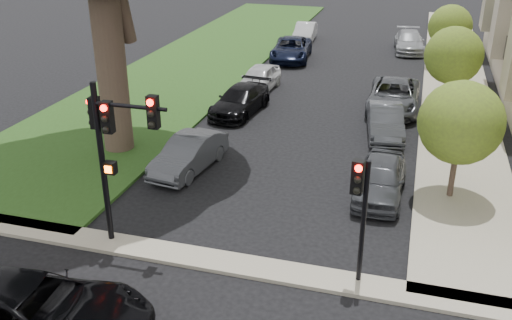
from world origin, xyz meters
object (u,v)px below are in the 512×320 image
(small_tree_b, at_px, (454,56))
(car_parked_7, at_px, (259,78))
(car_cross_near, at_px, (30,313))
(small_tree_a, at_px, (461,123))
(car_parked_9, at_px, (305,32))
(car_parked_1, at_px, (385,121))
(car_parked_4, at_px, (409,42))
(car_parked_5, at_px, (189,154))
(traffic_signal_secondary, at_px, (360,200))
(small_tree_c, at_px, (450,27))
(traffic_signal_main, at_px, (112,137))
(car_parked_6, at_px, (240,100))
(car_parked_0, at_px, (381,179))
(car_parked_8, at_px, (291,49))
(car_parked_2, at_px, (394,96))

(small_tree_b, height_order, car_parked_7, small_tree_b)
(small_tree_b, xyz_separation_m, car_cross_near, (-9.56, -19.94, -1.98))
(small_tree_a, bearing_deg, small_tree_b, 90.00)
(small_tree_b, height_order, car_parked_9, small_tree_b)
(car_parked_1, height_order, car_parked_7, car_parked_7)
(car_parked_4, xyz_separation_m, car_parked_5, (-7.26, -22.37, -0.01))
(traffic_signal_secondary, bearing_deg, car_parked_4, 89.57)
(small_tree_a, distance_m, car_parked_1, 6.37)
(small_tree_b, xyz_separation_m, small_tree_c, (0.00, 8.22, -0.16))
(car_cross_near, bearing_deg, car_parked_4, -17.41)
(small_tree_c, distance_m, car_parked_9, 11.47)
(traffic_signal_main, relative_size, car_parked_6, 1.11)
(car_parked_4, bearing_deg, car_parked_0, -95.62)
(small_tree_b, distance_m, traffic_signal_main, 18.24)
(small_tree_a, distance_m, small_tree_b, 9.68)
(car_parked_1, height_order, car_parked_5, car_parked_1)
(small_tree_a, xyz_separation_m, car_parked_5, (-9.66, -0.41, -2.15))
(traffic_signal_main, xyz_separation_m, car_parked_9, (-0.41, 28.95, -2.82))
(small_tree_b, distance_m, car_parked_9, 16.91)
(car_parked_7, relative_size, car_parked_8, 0.79)
(small_tree_b, bearing_deg, small_tree_a, -90.00)
(small_tree_b, distance_m, small_tree_c, 8.22)
(car_parked_1, relative_size, car_parked_5, 1.01)
(small_tree_a, relative_size, car_parked_4, 0.90)
(small_tree_c, bearing_deg, traffic_signal_secondary, -96.25)
(small_tree_c, xyz_separation_m, car_parked_8, (-9.75, -0.50, -1.90))
(traffic_signal_main, bearing_deg, car_cross_near, -89.40)
(small_tree_a, height_order, car_parked_6, small_tree_a)
(car_parked_5, distance_m, car_parked_7, 10.63)
(car_parked_4, bearing_deg, car_parked_2, -96.47)
(small_tree_a, relative_size, car_parked_0, 1.04)
(small_tree_b, xyz_separation_m, traffic_signal_main, (-9.60, -15.49, 0.70))
(car_parked_4, height_order, car_parked_5, car_parked_4)
(small_tree_b, relative_size, car_parked_0, 1.03)
(car_parked_5, relative_size, car_parked_9, 1.02)
(traffic_signal_main, bearing_deg, small_tree_a, 31.16)
(small_tree_a, xyz_separation_m, car_parked_7, (-9.91, 10.22, -2.13))
(small_tree_b, xyz_separation_m, car_parked_8, (-9.75, 7.72, -2.07))
(car_parked_1, xyz_separation_m, car_parked_4, (0.30, 16.60, 0.00))
(car_parked_8, bearing_deg, car_parked_7, -97.16)
(car_parked_9, bearing_deg, car_parked_7, -93.65)
(small_tree_c, height_order, car_parked_4, small_tree_c)
(car_parked_0, distance_m, car_parked_8, 19.41)
(car_parked_5, bearing_deg, small_tree_a, 10.13)
(small_tree_b, distance_m, car_parked_1, 5.51)
(small_tree_b, relative_size, car_parked_8, 0.82)
(car_parked_0, xyz_separation_m, car_parked_4, (-0.01, 22.51, -0.01))
(traffic_signal_main, relative_size, car_parked_0, 1.24)
(small_tree_c, distance_m, traffic_signal_secondary, 23.89)
(car_cross_near, height_order, car_parked_5, car_cross_near)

